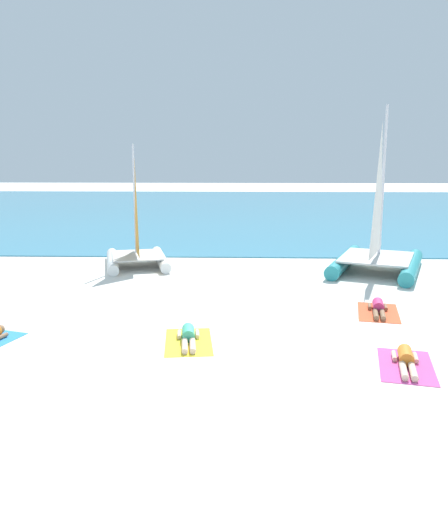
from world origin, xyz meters
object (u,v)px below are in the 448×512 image
towel_center_left (188,342)px  sunbather_rightmost (378,307)px  sailboat_white (137,248)px  towel_center_right (406,366)px  sailboat_teal (377,248)px  sunbather_center_left (188,336)px  towel_rightmost (378,312)px  sunbather_center_right (406,359)px

towel_center_left → sunbather_rightmost: size_ratio=1.22×
sailboat_white → towel_center_right: 12.47m
sailboat_white → sailboat_teal: sailboat_teal is taller
towel_center_left → sunbather_rightmost: (5.13, 2.59, 0.13)m
sailboat_white → sunbather_center_left: (2.89, -8.48, -0.58)m
sailboat_white → towel_center_right: sailboat_white is taller
sailboat_white → towel_rightmost: size_ratio=2.52×
sailboat_teal → sunbather_rightmost: bearing=-81.9°
sailboat_teal → sunbather_center_right: sailboat_teal is taller
towel_rightmost → towel_center_left: bearing=-153.7°
sailboat_white → towel_rightmost: sailboat_white is taller
sunbather_center_left → towel_center_left: bearing=-90.0°
towel_center_left → sunbather_center_right: size_ratio=1.22×
sunbather_center_left → sunbather_rightmost: (5.14, 2.52, 0.00)m
towel_rightmost → sunbather_rightmost: bearing=78.7°
sailboat_teal → sunbather_rightmost: (-1.25, -5.21, -0.79)m
sailboat_teal → sunbather_center_right: (-1.63, -9.03, -0.79)m
sailboat_white → sailboat_teal: bearing=-19.1°
towel_center_left → towel_center_right: bearing=-15.3°
sunbather_center_left → sailboat_teal: bearing=44.1°
sailboat_white → towel_rightmost: 10.05m
sunbather_rightmost → towel_center_right: bearing=-84.6°
towel_center_left → towel_center_right: same height
sunbather_center_left → towel_rightmost: sunbather_center_left is taller
sailboat_teal → towel_rightmost: sailboat_teal is taller
towel_center_right → sunbather_rightmost: (0.40, 3.88, 0.13)m
towel_center_left → sunbather_center_right: (4.74, -1.23, 0.13)m
sailboat_white → sunbather_center_right: bearing=-66.5°
sailboat_white → sailboat_teal: 9.31m
sailboat_white → sunbather_rightmost: bearing=-51.0°
towel_rightmost → sunbather_rightmost: (0.01, 0.07, 0.13)m
sailboat_white → towel_center_left: bearing=-85.7°
sailboat_white → sunbather_rightmost: 10.01m
sailboat_white → towel_rightmost: (8.02, -6.02, -0.71)m
sunbather_rightmost → towel_center_left: bearing=-141.9°
towel_center_left → sunbather_rightmost: bearing=26.8°
sunbather_rightmost → sailboat_teal: bearing=87.9°
towel_center_left → sunbather_center_left: 0.14m
sunbather_center_left → towel_center_right: size_ratio=0.83×
sunbather_center_right → sunbather_rightmost: bearing=96.3°
towel_center_left → sunbather_rightmost: 5.75m
towel_center_right → sunbather_rightmost: bearing=84.1°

